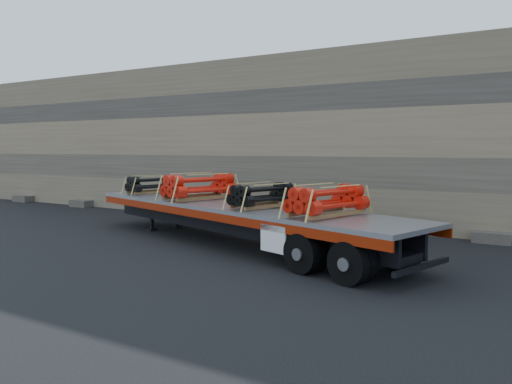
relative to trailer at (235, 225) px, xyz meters
The scene contains 7 objects.
ground 0.68m from the trailer, 28.65° to the right, with size 120.00×120.00×0.00m, color black.
rock_wall 7.03m from the trailer, 88.98° to the left, with size 44.00×3.00×7.00m, color #7A6B54.
trailer is the anchor object (origin of this frame).
bundle_front 5.28m from the trailer, 162.72° to the left, with size 0.96×1.91×0.68m, color black, non-canonical shape.
bundle_midfront 2.25m from the trailer, 162.72° to the left, with size 1.23×2.47×0.87m, color red, non-canonical shape.
bundle_midrear 1.65m from the trailer, 17.28° to the right, with size 1.00×1.99×0.71m, color black, non-canonical shape.
bundle_rear 3.97m from the trailer, 17.28° to the right, with size 1.12×2.23×0.79m, color red, non-canonical shape.
Camera 1 is at (8.63, -13.29, 3.12)m, focal length 35.00 mm.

